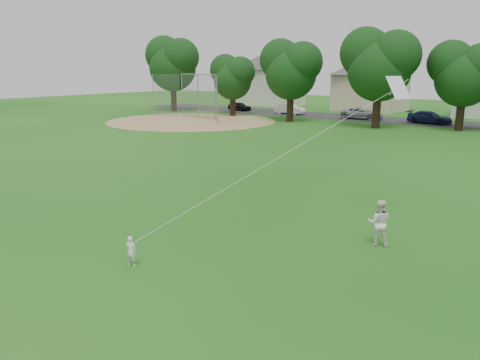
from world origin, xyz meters
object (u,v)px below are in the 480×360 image
Objects in this scene: kite at (280,157)px; older_boy at (379,223)px; baseball_backstop at (194,97)px; toddler at (131,251)px.

older_boy is at bearing 25.52° from kite.
older_boy is 0.14× the size of baseball_backstop.
baseball_backstop is (-31.06, 24.75, 1.69)m from older_boy.
kite is at bearing 2.67° from older_boy.
kite is (-2.88, -1.38, 2.00)m from older_boy.
kite reaches higher than toddler.
older_boy is 39.75m from baseball_backstop.
kite reaches higher than older_boy.
older_boy is 0.14× the size of kite.
kite is at bearing -136.55° from toddler.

